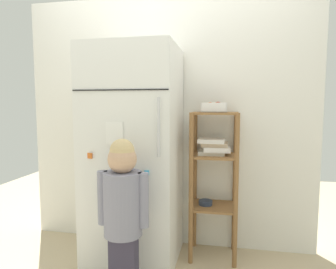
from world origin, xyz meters
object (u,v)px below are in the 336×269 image
pantry_shelf_unit (214,166)px  fruit_bin (214,108)px  refrigerator (134,156)px  child_standing (123,203)px

pantry_shelf_unit → fruit_bin: fruit_bin is taller
refrigerator → pantry_shelf_unit: (0.63, 0.16, -0.09)m
refrigerator → pantry_shelf_unit: 0.66m
refrigerator → child_standing: 0.56m
refrigerator → fruit_bin: 0.75m
child_standing → fruit_bin: size_ratio=5.18×
pantry_shelf_unit → child_standing: bearing=-129.7°
refrigerator → pantry_shelf_unit: size_ratio=1.42×
child_standing → pantry_shelf_unit: (0.55, 0.66, 0.13)m
refrigerator → fruit_bin: size_ratio=8.43×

